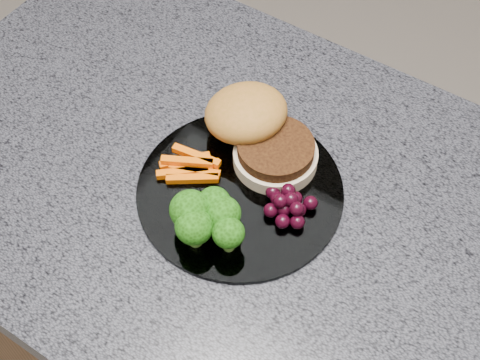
% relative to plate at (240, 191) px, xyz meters
% --- Properties ---
extents(countertop, '(1.20, 0.60, 0.04)m').
position_rel_plate_xyz_m(countertop, '(0.11, 0.01, -0.02)').
color(countertop, '#4C4C56').
rests_on(countertop, island_cabinet).
extents(plate, '(0.26, 0.26, 0.01)m').
position_rel_plate_xyz_m(plate, '(0.00, 0.00, 0.00)').
color(plate, white).
rests_on(plate, countertop).
extents(burger, '(0.20, 0.16, 0.06)m').
position_rel_plate_xyz_m(burger, '(-0.02, 0.08, 0.03)').
color(burger, beige).
rests_on(burger, plate).
extents(carrot_sticks, '(0.08, 0.07, 0.02)m').
position_rel_plate_xyz_m(carrot_sticks, '(-0.07, -0.01, 0.01)').
color(carrot_sticks, '#FB6304').
rests_on(carrot_sticks, plate).
extents(broccoli, '(0.10, 0.08, 0.06)m').
position_rel_plate_xyz_m(broccoli, '(0.00, -0.07, 0.04)').
color(broccoli, '#5D8D33').
rests_on(broccoli, plate).
extents(grape_bunch, '(0.07, 0.06, 0.03)m').
position_rel_plate_xyz_m(grape_bunch, '(0.07, 0.00, 0.02)').
color(grape_bunch, black).
rests_on(grape_bunch, plate).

